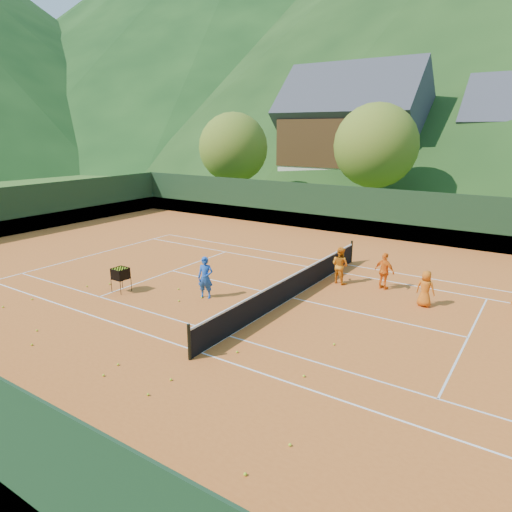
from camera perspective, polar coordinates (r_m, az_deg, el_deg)
The scene contains 33 objects.
ground at distance 18.03m, azimuth 4.51°, elevation -5.30°, with size 400.00×400.00×0.00m, color #2F531A.
clay_court at distance 18.02m, azimuth 4.51°, elevation -5.27°, with size 40.00×24.00×0.02m, color #C15A1F.
mountain_far_left at distance 196.67m, azimuth 3.13°, elevation 28.32°, with size 260.00×260.00×100.00m, color #133312.
coach at distance 17.82m, azimuth -6.34°, elevation -2.70°, with size 0.60×0.40×1.66m, color #1A4BAC.
student_a at distance 19.77m, azimuth 10.45°, elevation -1.13°, with size 0.77×0.60×1.59m, color orange.
student_b at distance 19.43m, azimuth 15.76°, elevation -1.83°, with size 0.91×0.38×1.55m, color orange.
student_c at distance 18.05m, azimuth 20.42°, elevation -3.85°, with size 0.67×0.44×1.37m, color #D25F12.
tennis_ball_0 at distance 19.76m, azimuth -26.21°, elevation -4.86°, with size 0.07×0.07×0.07m, color #B1E025.
tennis_ball_1 at distance 12.11m, azimuth -13.35°, elevation -16.49°, with size 0.07×0.07×0.07m, color #B1E025.
tennis_ball_2 at distance 9.64m, azimuth -1.36°, elevation -25.61°, with size 0.07×0.07×0.07m, color #B1E025.
tennis_ball_3 at distance 14.41m, azimuth 9.73°, elevation -10.82°, with size 0.07×0.07×0.07m, color #B1E025.
tennis_ball_4 at distance 20.43m, azimuth -17.82°, elevation -3.33°, with size 0.07×0.07×0.07m, color #B1E025.
tennis_ball_6 at distance 12.63m, azimuth 6.01°, elevation -14.69°, with size 0.07×0.07×0.07m, color #B1E025.
tennis_ball_7 at distance 16.73m, azimuth -25.72°, elevation -8.38°, with size 0.07×0.07×0.07m, color #B1E025.
tennis_ball_8 at distance 13.77m, azimuth -2.37°, elevation -11.89°, with size 0.07×0.07×0.07m, color #B1E025.
tennis_ball_9 at distance 15.60m, azimuth -7.31°, elevation -8.58°, with size 0.07×0.07×0.07m, color #B1E025.
tennis_ball_10 at distance 20.43m, azimuth -20.38°, elevation -3.56°, with size 0.07×0.07×0.07m, color #B1E025.
tennis_ball_11 at distance 19.09m, azimuth -9.67°, elevation -4.10°, with size 0.07×0.07×0.07m, color #B1E025.
tennis_ball_12 at distance 13.67m, azimuth -16.87°, elevation -12.84°, with size 0.07×0.07×0.07m, color #B1E025.
tennis_ball_13 at distance 13.24m, azimuth -18.53°, elevation -13.96°, with size 0.07×0.07×0.07m, color #B1E025.
tennis_ball_14 at distance 12.61m, azimuth -10.58°, elevation -14.94°, with size 0.07×0.07×0.07m, color #B1E025.
tennis_ball_15 at distance 19.41m, azimuth -29.07°, elevation -5.58°, with size 0.07×0.07×0.07m, color #B1E025.
tennis_ball_16 at distance 18.04m, azimuth -6.81°, elevation -5.16°, with size 0.07×0.07×0.07m, color #B1E025.
tennis_ball_17 at distance 10.31m, azimuth 4.27°, elevation -22.49°, with size 0.07×0.07×0.07m, color #B1E025.
tennis_ball_18 at distance 17.82m, azimuth -9.62°, elevation -5.55°, with size 0.07×0.07×0.07m, color #B1E025.
tennis_ball_19 at distance 15.76m, azimuth -26.22°, elevation -9.91°, with size 0.07×0.07×0.07m, color #B1E025.
court_lines at distance 18.02m, azimuth 4.51°, elevation -5.23°, with size 23.83×11.03×0.00m.
tennis_net at distance 17.85m, azimuth 4.55°, elevation -3.74°, with size 0.10×12.07×1.10m.
perimeter_fence at distance 17.62m, azimuth 4.60°, elevation -1.44°, with size 40.40×24.24×3.00m.
ball_hopper at distance 19.20m, azimuth -16.58°, elevation -2.18°, with size 0.57×0.57×1.00m.
chalet_left at distance 48.30m, azimuth 11.94°, elevation 14.32°, with size 13.80×9.93×12.92m.
tree_a at distance 40.72m, azimuth -2.83°, elevation 13.37°, with size 6.00×6.00×7.88m.
tree_b at distance 36.84m, azimuth 14.77°, elevation 13.17°, with size 6.40×6.40×8.40m.
Camera 1 is at (8.12, -14.77, 6.39)m, focal length 32.00 mm.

